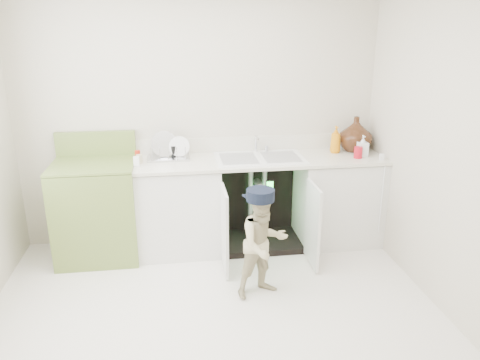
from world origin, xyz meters
name	(u,v)px	position (x,y,z in m)	size (l,w,h in m)	color
ground	(216,317)	(0.00, 0.00, 0.00)	(3.50, 3.50, 0.00)	beige
room_shell	(213,160)	(0.00, 0.00, 1.25)	(6.00, 5.50, 1.26)	beige
counter_run	(263,199)	(0.59, 1.21, 0.48)	(2.44, 1.02, 1.25)	white
avocado_stove	(97,209)	(-1.00, 1.18, 0.48)	(0.74, 0.65, 1.15)	olive
repair_worker	(263,242)	(0.42, 0.29, 0.46)	(0.53, 0.81, 0.91)	tan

